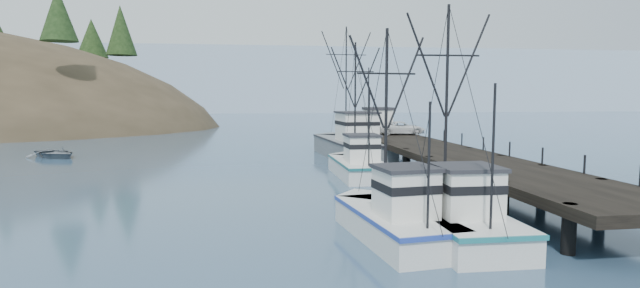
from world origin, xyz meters
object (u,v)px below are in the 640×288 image
(trawler_near, at_px, (452,217))
(trawler_mid, at_px, (392,219))
(pier, at_px, (438,152))
(motorboat, at_px, (55,157))
(pier_shed, at_px, (378,119))
(work_vessel, at_px, (350,145))
(pickup_truck, at_px, (402,128))
(trawler_far, at_px, (357,165))

(trawler_near, xyz_separation_m, trawler_mid, (-2.70, 0.03, -0.00))
(pier, distance_m, motorboat, 37.05)
(trawler_mid, distance_m, pier_shed, 35.95)
(work_vessel, bearing_deg, pickup_truck, 20.91)
(trawler_far, xyz_separation_m, motorboat, (-27.22, 15.42, -0.82))
(pickup_truck, bearing_deg, trawler_far, 155.26)
(pickup_truck, bearing_deg, pier_shed, 23.57)
(trawler_mid, distance_m, trawler_far, 16.74)
(pier, relative_size, pickup_truck, 8.85)
(work_vessel, bearing_deg, trawler_far, -99.10)
(pier, relative_size, trawler_mid, 4.69)
(trawler_mid, distance_m, pickup_truck, 32.16)
(trawler_near, height_order, pier_shed, trawler_near)
(pickup_truck, bearing_deg, trawler_near, 171.29)
(trawler_near, xyz_separation_m, pier_shed, (5.93, 34.83, 2.60))
(work_vessel, bearing_deg, trawler_near, -92.72)
(motorboat, bearing_deg, pier_shed, -40.50)
(pier_shed, bearing_deg, work_vessel, -124.64)
(trawler_mid, xyz_separation_m, pickup_truck, (10.09, 30.47, 1.87))
(pickup_truck, xyz_separation_m, motorboat, (-35.13, 1.54, -2.69))
(trawler_far, height_order, pier_shed, trawler_far)
(pier, xyz_separation_m, work_vessel, (-4.66, 11.36, -0.46))
(work_vessel, height_order, pier_shed, work_vessel)
(work_vessel, relative_size, motorboat, 2.86)
(pier, distance_m, trawler_mid, 18.94)
(trawler_near, bearing_deg, motorboat, 130.88)
(trawler_mid, bearing_deg, pier_shed, 76.07)
(trawler_near, xyz_separation_m, work_vessel, (1.34, 28.19, 0.41))
(trawler_far, bearing_deg, pier_shed, 70.52)
(work_vessel, xyz_separation_m, motorboat, (-29.08, 3.85, -1.23))
(trawler_far, bearing_deg, trawler_mid, -97.52)
(trawler_near, relative_size, pickup_truck, 2.11)
(trawler_far, xyz_separation_m, work_vessel, (1.85, 11.57, 0.41))
(trawler_near, height_order, pickup_truck, trawler_near)
(pier_shed, xyz_separation_m, motorboat, (-33.66, -2.78, -3.42))
(pier, relative_size, trawler_far, 4.17)
(trawler_far, xyz_separation_m, pickup_truck, (7.90, 13.88, 1.87))
(trawler_near, height_order, trawler_mid, trawler_near)
(pier_shed, bearing_deg, trawler_mid, -103.93)
(trawler_mid, xyz_separation_m, pier_shed, (8.63, 34.80, 2.60))
(trawler_mid, bearing_deg, work_vessel, 81.83)
(pier, height_order, pickup_truck, pickup_truck)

